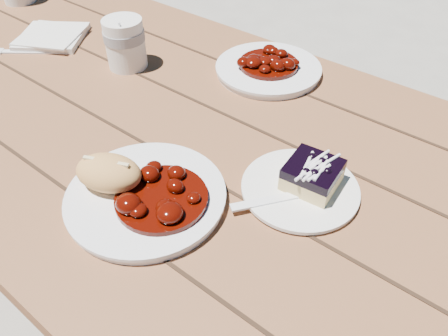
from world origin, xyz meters
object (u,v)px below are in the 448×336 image
Objects in this scene: second_plate at (268,70)px; blueberry_cake at (312,174)px; picnic_table at (151,166)px; coffee_cup at (125,44)px; main_plate at (146,197)px; dessert_plate at (300,189)px; bread_roll at (109,173)px.

blueberry_cake is at bearing -45.32° from second_plate.
coffee_cup reaches higher than picnic_table.
main_plate is 0.45m from second_plate.
main_plate is 2.24× the size of coffee_cup.
dessert_plate is 0.03m from blueberry_cake.
second_plate is (-0.25, 0.28, 0.00)m from dessert_plate.
coffee_cup is at bearing -147.25° from second_plate.
dessert_plate is (0.23, 0.19, -0.04)m from bread_roll.
second_plate is at bearing 99.36° from main_plate.
coffee_cup is at bearing 141.31° from main_plate.
main_plate is at bearing 19.98° from bread_roll.
blueberry_cake is (0.01, 0.01, 0.03)m from dessert_plate.
bread_roll is 0.46m from second_plate.
main_plate is 0.07m from bread_roll.
coffee_cup is at bearing 146.62° from picnic_table.
main_plate is at bearing -136.56° from dessert_plate.
coffee_cup is (-0.52, 0.09, 0.02)m from blueberry_cake.
second_plate is (0.27, 0.17, -0.05)m from coffee_cup.
bread_roll is 0.31m from blueberry_cake.
bread_roll reaches higher than dessert_plate.
main_plate is (0.20, -0.18, 0.17)m from picnic_table.
main_plate is 2.82× the size of blueberry_cake.
bread_roll reaches higher than blueberry_cake.
dessert_plate is 1.67× the size of coffee_cup.
bread_roll is 0.97× the size of coffee_cup.
bread_roll is (0.14, -0.20, 0.20)m from picnic_table.
main_plate and second_plate have the same top height.
bread_roll is 0.30m from dessert_plate.
main_plate is at bearing -141.50° from blueberry_cake.
second_plate is (-0.26, 0.26, -0.02)m from blueberry_cake.
second_plate is (-0.02, 0.46, -0.03)m from bread_roll.
second_plate is (-0.07, 0.44, 0.00)m from main_plate.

